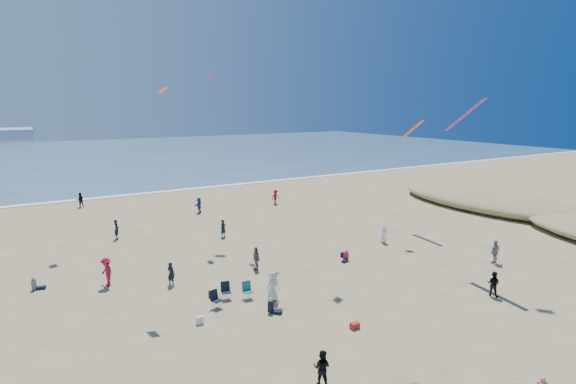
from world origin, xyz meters
TOP-DOWN VIEW (x-y plane):
  - ocean at (0.00, 95.00)m, footprint 220.00×100.00m
  - surf_line at (0.00, 45.00)m, footprint 220.00×1.20m
  - standing_flyers at (4.08, 15.14)m, footprint 34.81×46.68m
  - seated_group at (2.23, 5.99)m, footprint 20.46×22.48m
  - chair_cluster at (-0.61, 10.00)m, footprint 2.71×1.54m
  - white_tote at (-3.03, 8.40)m, footprint 0.35×0.20m
  - black_backpack at (-1.30, 11.18)m, footprint 0.30×0.22m
  - cooler at (3.46, 3.93)m, footprint 0.45×0.30m
  - navy_bag at (9.64, 12.86)m, footprint 0.28×0.18m
  - kites_aloft at (9.48, 12.67)m, footprint 37.08×41.67m

SIDE VIEW (x-z plane):
  - ocean at x=0.00m, z-range 0.00..0.06m
  - surf_line at x=0.00m, z-range 0.00..0.08m
  - cooler at x=3.46m, z-range 0.00..0.30m
  - navy_bag at x=9.64m, z-range 0.00..0.34m
  - black_backpack at x=-1.30m, z-range 0.00..0.38m
  - white_tote at x=-3.03m, z-range 0.00..0.40m
  - seated_group at x=2.23m, z-range 0.00..0.84m
  - chair_cluster at x=-0.61m, z-range 0.00..1.00m
  - standing_flyers at x=4.08m, z-range -0.08..1.74m
  - kites_aloft at x=9.48m, z-range 3.12..27.67m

